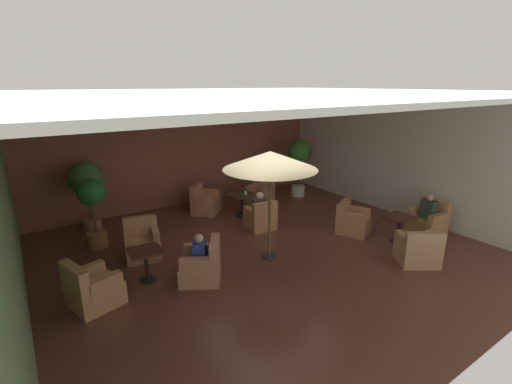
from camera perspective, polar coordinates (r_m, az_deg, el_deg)
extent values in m
cube|color=brown|center=(8.68, 1.72, -9.48)|extent=(9.81, 9.10, 0.02)
cube|color=brown|center=(11.90, -11.15, 6.71)|extent=(9.81, 0.08, 3.62)
cube|color=#60794D|center=(6.60, -34.82, -4.16)|extent=(0.08, 9.10, 3.62)
cube|color=silver|center=(11.53, 21.86, 5.50)|extent=(0.08, 9.10, 3.62)
cube|color=silver|center=(7.78, 1.96, 15.47)|extent=(9.81, 9.10, 0.06)
cylinder|color=black|center=(10.95, -2.23, -3.63)|extent=(0.44, 0.44, 0.02)
cylinder|color=black|center=(10.85, -2.25, -2.10)|extent=(0.07, 0.07, 0.64)
cube|color=#3C311B|center=(10.74, -2.27, -0.40)|extent=(0.78, 0.78, 0.03)
cube|color=tan|center=(11.19, -7.90, -2.16)|extent=(1.09, 1.08, 0.45)
cube|color=tan|center=(11.16, -9.37, 0.10)|extent=(0.69, 0.67, 0.44)
cube|color=tan|center=(11.38, -7.21, -0.06)|extent=(0.49, 0.50, 0.22)
cube|color=tan|center=(10.78, -8.35, -1.07)|extent=(0.49, 0.50, 0.22)
cube|color=tan|center=(9.94, 0.61, -4.61)|extent=(0.78, 0.79, 0.41)
cube|color=tan|center=(9.56, 1.42, -2.84)|extent=(0.72, 0.24, 0.42)
cube|color=tan|center=(9.74, -0.92, -3.18)|extent=(0.22, 0.57, 0.19)
cube|color=tan|center=(9.99, 1.90, -2.67)|extent=(0.22, 0.57, 0.19)
cube|color=tan|center=(11.81, 0.63, -1.06)|extent=(1.01, 1.00, 0.42)
cube|color=tan|center=(11.94, 1.33, 1.37)|extent=(0.48, 0.73, 0.47)
cube|color=tan|center=(11.55, 1.85, 0.21)|extent=(0.59, 0.38, 0.24)
cube|color=tan|center=(11.82, -0.74, 0.62)|extent=(0.59, 0.38, 0.24)
cylinder|color=black|center=(7.82, -16.76, -13.21)|extent=(0.34, 0.34, 0.02)
cylinder|color=black|center=(7.68, -16.96, -11.21)|extent=(0.07, 0.07, 0.64)
cube|color=#44241C|center=(7.53, -17.18, -8.94)|extent=(0.67, 0.67, 0.03)
cube|color=tan|center=(8.68, -17.49, -8.56)|extent=(0.89, 0.88, 0.46)
cube|color=tan|center=(8.76, -17.88, -5.11)|extent=(0.76, 0.33, 0.45)
cube|color=tan|center=(8.52, -15.66, -6.41)|extent=(0.27, 0.58, 0.21)
cube|color=tan|center=(8.50, -19.68, -6.84)|extent=(0.27, 0.58, 0.21)
cube|color=tan|center=(7.29, -24.09, -14.46)|extent=(0.97, 0.96, 0.45)
cube|color=tan|center=(6.98, -26.83, -12.09)|extent=(0.38, 0.79, 0.44)
cube|color=tan|center=(7.41, -25.18, -11.24)|extent=(0.64, 0.31, 0.20)
cube|color=tan|center=(6.91, -22.90, -13.06)|extent=(0.64, 0.31, 0.20)
cube|color=tan|center=(7.55, -8.81, -12.19)|extent=(1.09, 1.10, 0.40)
cube|color=tan|center=(7.32, -6.53, -9.27)|extent=(0.57, 0.77, 0.45)
cube|color=tan|center=(7.12, -9.55, -11.18)|extent=(0.61, 0.46, 0.24)
cube|color=tan|center=(7.69, -9.01, -8.94)|extent=(0.61, 0.46, 0.24)
cylinder|color=black|center=(9.85, 21.44, -7.26)|extent=(0.36, 0.36, 0.02)
cylinder|color=black|center=(9.73, 21.63, -5.59)|extent=(0.07, 0.07, 0.64)
cube|color=#45271C|center=(9.62, 21.85, -3.73)|extent=(0.69, 0.69, 0.03)
cube|color=tan|center=(8.83, 24.14, -8.89)|extent=(1.07, 1.04, 0.45)
cube|color=tan|center=(8.44, 25.22, -7.09)|extent=(0.76, 0.59, 0.39)
cube|color=tan|center=(8.60, 22.29, -6.90)|extent=(0.44, 0.54, 0.22)
cube|color=tan|center=(8.87, 26.26, -6.70)|extent=(0.44, 0.54, 0.22)
cube|color=tan|center=(10.64, 25.37, -4.81)|extent=(0.84, 0.85, 0.42)
cube|color=tan|center=(10.74, 26.59, -2.27)|extent=(0.23, 0.80, 0.46)
cube|color=tan|center=(10.34, 26.89, -3.75)|extent=(0.62, 0.19, 0.21)
cube|color=tan|center=(10.67, 24.04, -2.77)|extent=(0.62, 0.19, 0.21)
cube|color=#B67B53|center=(9.97, 15.22, -5.06)|extent=(0.99, 1.01, 0.44)
cube|color=#B67B53|center=(9.91, 13.72, -2.56)|extent=(0.73, 0.46, 0.38)
cube|color=#B67B53|center=(10.11, 16.05, -2.86)|extent=(0.39, 0.61, 0.21)
cube|color=#B67B53|center=(9.59, 15.13, -3.88)|extent=(0.39, 0.61, 0.21)
cylinder|color=#2D2D2D|center=(8.39, 2.08, -10.10)|extent=(0.32, 0.32, 0.08)
cylinder|color=brown|center=(7.92, 2.17, -2.52)|extent=(0.06, 0.06, 2.42)
cone|color=beige|center=(7.64, 2.26, 5.06)|extent=(2.04, 2.04, 0.39)
cylinder|color=#A36949|center=(10.77, -24.50, -4.72)|extent=(0.48, 0.48, 0.32)
cylinder|color=brown|center=(10.60, -24.84, -2.02)|extent=(0.06, 0.06, 0.75)
sphere|color=#3D6938|center=(10.40, -25.35, 1.92)|extent=(0.89, 0.89, 0.89)
cylinder|color=silver|center=(12.85, 6.67, 0.24)|extent=(0.46, 0.46, 0.38)
cylinder|color=brown|center=(12.69, 6.77, 2.96)|extent=(0.06, 0.06, 0.87)
sphere|color=#36772D|center=(12.53, 6.89, 6.42)|extent=(0.80, 0.80, 0.80)
cylinder|color=#A66944|center=(9.64, -23.81, -6.91)|extent=(0.46, 0.46, 0.38)
cylinder|color=brown|center=(9.44, -24.21, -3.77)|extent=(0.06, 0.06, 0.74)
sphere|color=#205D2F|center=(9.25, -24.68, -0.05)|extent=(0.63, 0.63, 0.63)
cube|color=#303F38|center=(10.49, 25.67, -2.51)|extent=(0.27, 0.39, 0.48)
sphere|color=tan|center=(10.40, 25.90, -0.82)|extent=(0.18, 0.18, 0.18)
cube|color=#2D42A3|center=(7.36, -8.96, -9.38)|extent=(0.39, 0.41, 0.42)
sphere|color=tan|center=(7.23, -9.06, -7.28)|extent=(0.19, 0.19, 0.19)
cube|color=#353B36|center=(9.79, 0.62, -2.32)|extent=(0.41, 0.24, 0.43)
sphere|color=tan|center=(9.69, 0.62, -0.60)|extent=(0.21, 0.21, 0.21)
cylinder|color=silver|center=(10.65, -1.68, -0.13)|extent=(0.08, 0.08, 0.11)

